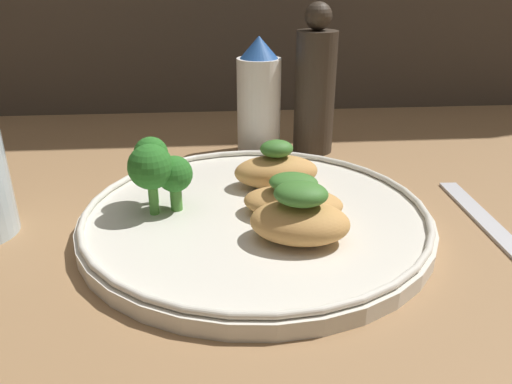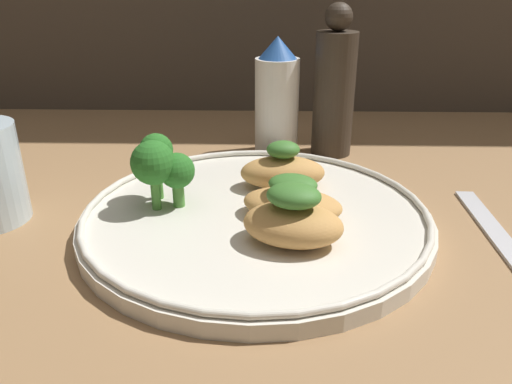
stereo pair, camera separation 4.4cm
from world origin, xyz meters
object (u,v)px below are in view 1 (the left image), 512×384
(broccoli_bunch, at_px, (157,167))
(sauce_bottle, at_px, (259,99))
(pepper_grinder, at_px, (315,87))
(plate, at_px, (256,216))

(broccoli_bunch, height_order, sauce_bottle, sauce_bottle)
(pepper_grinder, bearing_deg, broccoli_bunch, -132.98)
(plate, xyz_separation_m, pepper_grinder, (0.09, 0.20, 0.07))
(plate, height_order, sauce_bottle, sauce_bottle)
(plate, bearing_deg, pepper_grinder, 65.93)
(broccoli_bunch, height_order, pepper_grinder, pepper_grinder)
(plate, distance_m, sauce_bottle, 0.21)
(plate, distance_m, broccoli_bunch, 0.10)
(broccoli_bunch, distance_m, sauce_bottle, 0.22)
(broccoli_bunch, xyz_separation_m, sauce_bottle, (0.11, 0.19, 0.01))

